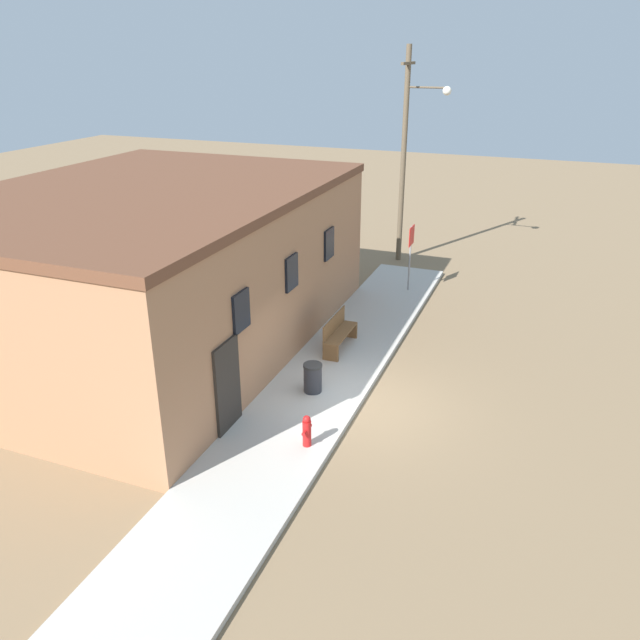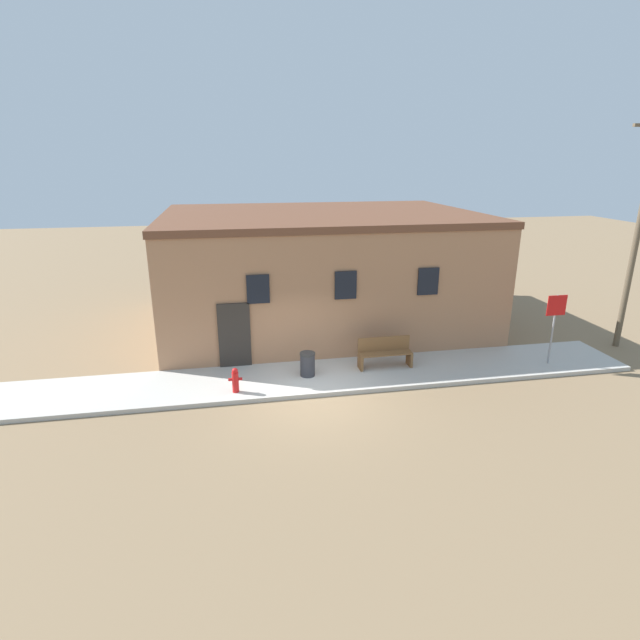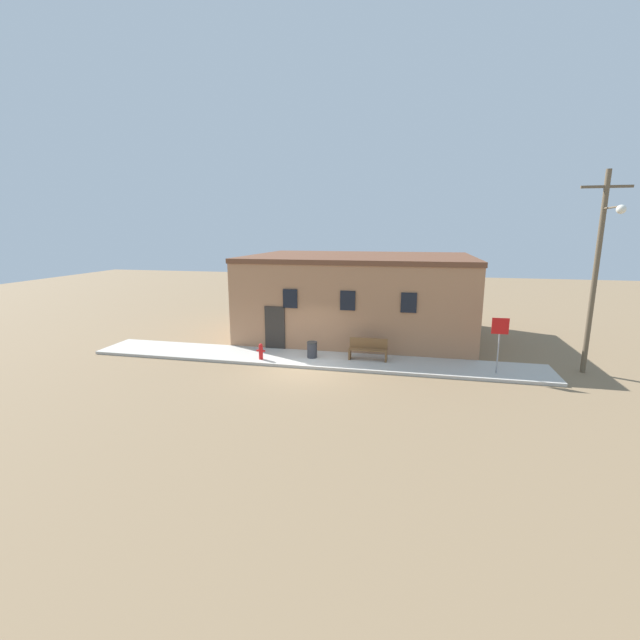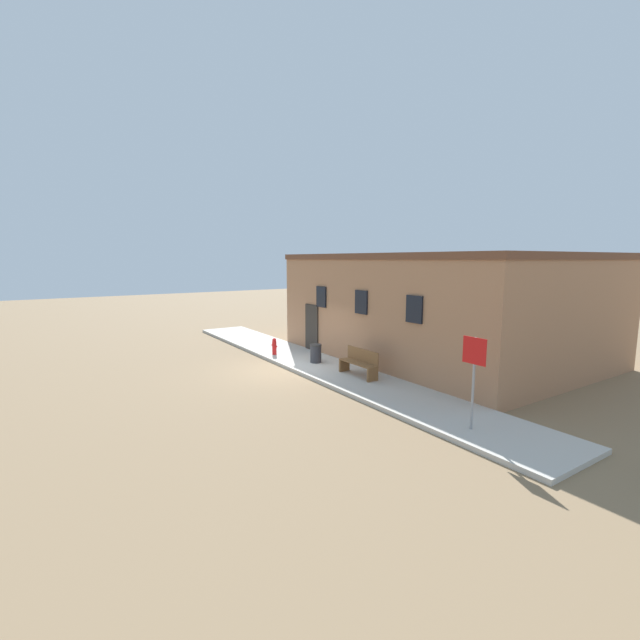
{
  "view_description": "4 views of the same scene",
  "coord_description": "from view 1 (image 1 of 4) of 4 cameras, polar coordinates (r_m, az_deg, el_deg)",
  "views": [
    {
      "loc": [
        -12.37,
        -3.75,
        7.88
      ],
      "look_at": [
        0.45,
        1.22,
        1.9
      ],
      "focal_mm": 35.0,
      "sensor_mm": 36.0,
      "label": 1
    },
    {
      "loc": [
        -2.11,
        -12.49,
        6.44
      ],
      "look_at": [
        0.45,
        1.22,
        1.9
      ],
      "focal_mm": 28.0,
      "sensor_mm": 36.0,
      "label": 2
    },
    {
      "loc": [
        4.43,
        -16.85,
        5.77
      ],
      "look_at": [
        0.45,
        1.22,
        1.9
      ],
      "focal_mm": 24.0,
      "sensor_mm": 36.0,
      "label": 3
    },
    {
      "loc": [
        14.14,
        -7.74,
        4.24
      ],
      "look_at": [
        0.45,
        1.22,
        1.9
      ],
      "focal_mm": 24.0,
      "sensor_mm": 36.0,
      "label": 4
    }
  ],
  "objects": [
    {
      "name": "trash_bin",
      "position": [
        15.31,
        -0.67,
        -5.3
      ],
      "size": [
        0.47,
        0.47,
        0.74
      ],
      "color": "#333338",
      "rests_on": "sidewalk"
    },
    {
      "name": "bench",
      "position": [
        17.43,
        1.7,
        -1.16
      ],
      "size": [
        1.69,
        0.44,
        0.95
      ],
      "color": "brown",
      "rests_on": "sidewalk"
    },
    {
      "name": "fire_hydrant",
      "position": [
        13.35,
        -1.21,
        -10.08
      ],
      "size": [
        0.39,
        0.19,
        0.73
      ],
      "color": "red",
      "rests_on": "sidewalk"
    },
    {
      "name": "stop_sign",
      "position": [
        21.61,
        8.3,
        6.71
      ],
      "size": [
        0.65,
        0.06,
        2.27
      ],
      "color": "gray",
      "rests_on": "sidewalk"
    },
    {
      "name": "utility_pole",
      "position": [
        24.73,
        8.0,
        15.31
      ],
      "size": [
        1.8,
        1.73,
        8.06
      ],
      "color": "brown",
      "rests_on": "ground"
    },
    {
      "name": "sidewalk",
      "position": [
        15.45,
        -0.61,
        -6.86
      ],
      "size": [
        20.51,
        2.44,
        0.13
      ],
      "color": "#BCB7AD",
      "rests_on": "ground"
    },
    {
      "name": "ground_plane",
      "position": [
        15.13,
        3.74,
        -7.91
      ],
      "size": [
        80.0,
        80.0,
        0.0
      ],
      "primitive_type": "plane",
      "color": "#846B4C"
    },
    {
      "name": "brick_building",
      "position": [
        18.29,
        -15.22,
        4.68
      ],
      "size": [
        11.92,
        8.76,
        4.46
      ],
      "color": "#A87551",
      "rests_on": "ground"
    }
  ]
}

